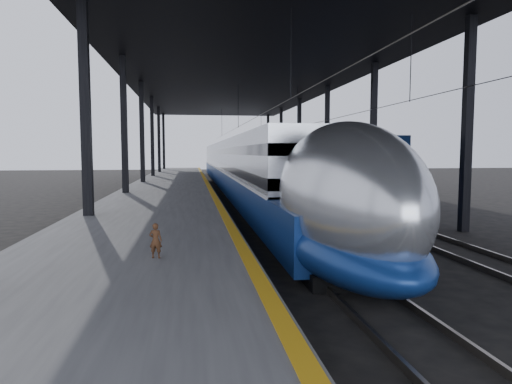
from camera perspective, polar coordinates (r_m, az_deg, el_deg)
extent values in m
plane|color=black|center=(13.45, 0.43, -9.55)|extent=(160.00, 160.00, 0.00)
cube|color=#4C4C4F|center=(33.04, -10.82, -0.12)|extent=(6.00, 80.00, 1.00)
cube|color=#CB9113|center=(32.98, -5.97, 0.81)|extent=(0.30, 80.00, 0.01)
cube|color=slate|center=(33.20, -2.54, -0.74)|extent=(0.08, 80.00, 0.16)
cube|color=slate|center=(33.37, -0.07, -0.71)|extent=(0.08, 80.00, 0.16)
cube|color=slate|center=(34.05, 5.87, -0.62)|extent=(0.08, 80.00, 0.16)
cube|color=slate|center=(34.42, 8.19, -0.58)|extent=(0.08, 80.00, 0.16)
cube|color=black|center=(18.32, -20.50, 8.18)|extent=(0.35, 0.35, 9.00)
cube|color=black|center=(21.31, 24.90, 7.54)|extent=(0.35, 0.35, 9.00)
cube|color=black|center=(28.16, -16.14, 7.06)|extent=(0.35, 0.35, 9.00)
cube|color=black|center=(30.19, 14.44, 6.94)|extent=(0.35, 0.35, 9.00)
cube|color=black|center=(38.09, -14.05, 6.50)|extent=(0.35, 0.35, 9.00)
cube|color=black|center=(39.61, 8.85, 6.53)|extent=(0.35, 0.35, 9.00)
cube|color=black|center=(48.04, -12.83, 6.17)|extent=(0.35, 0.35, 9.00)
cube|color=black|center=(49.26, 5.44, 6.24)|extent=(0.35, 0.35, 9.00)
cube|color=black|center=(58.02, -12.03, 5.96)|extent=(0.35, 0.35, 9.00)
cube|color=black|center=(59.03, 3.15, 6.04)|extent=(0.35, 0.35, 9.00)
cube|color=black|center=(67.99, -11.46, 5.80)|extent=(0.35, 0.35, 9.00)
cube|color=black|center=(68.86, 1.51, 5.89)|extent=(0.35, 0.35, 9.00)
cube|color=black|center=(33.62, -1.51, 15.02)|extent=(18.00, 75.00, 0.45)
cylinder|color=slate|center=(33.18, -1.32, 8.63)|extent=(0.03, 74.00, 0.03)
cylinder|color=slate|center=(34.14, 7.13, 8.49)|extent=(0.03, 74.00, 0.03)
cube|color=silver|center=(43.29, -2.93, 3.54)|extent=(2.91, 57.00, 4.02)
cube|color=navy|center=(41.85, -2.73, 1.77)|extent=(2.99, 62.00, 1.56)
cube|color=silver|center=(43.30, -2.92, 2.94)|extent=(3.01, 57.00, 0.10)
cube|color=black|center=(43.28, -2.93, 5.07)|extent=(2.95, 57.00, 0.42)
cube|color=black|center=(43.29, -2.93, 3.54)|extent=(2.95, 57.00, 0.42)
ellipsoid|color=silver|center=(12.31, 10.59, -0.76)|extent=(2.91, 8.40, 4.02)
ellipsoid|color=navy|center=(12.48, 10.50, -6.05)|extent=(2.99, 8.40, 1.71)
ellipsoid|color=black|center=(9.83, 15.53, 2.43)|extent=(1.51, 2.20, 0.90)
cube|color=black|center=(12.65, 10.44, -9.63)|extent=(2.21, 2.60, 0.40)
cube|color=black|center=(33.98, -1.45, -0.40)|extent=(2.21, 2.60, 0.40)
cube|color=navy|center=(31.04, 8.62, 2.63)|extent=(3.00, 18.00, 4.07)
cube|color=gray|center=(23.13, 14.62, 1.75)|extent=(3.05, 1.20, 4.12)
cube|color=black|center=(22.53, 15.28, 3.98)|extent=(1.82, 0.06, 0.91)
cube|color=maroon|center=(22.59, 15.20, 0.44)|extent=(1.29, 0.06, 0.59)
cube|color=gray|center=(49.52, 2.26, 3.53)|extent=(3.00, 18.00, 4.07)
cube|color=gray|center=(68.29, -0.63, 3.92)|extent=(3.00, 18.00, 4.07)
cube|color=black|center=(25.52, 12.44, -2.34)|extent=(2.36, 2.40, 0.36)
cube|color=black|center=(46.67, 2.92, 1.02)|extent=(2.36, 2.40, 0.36)
imported|color=#4A2B18|center=(10.53, -12.44, -5.94)|extent=(0.32, 0.25, 0.80)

